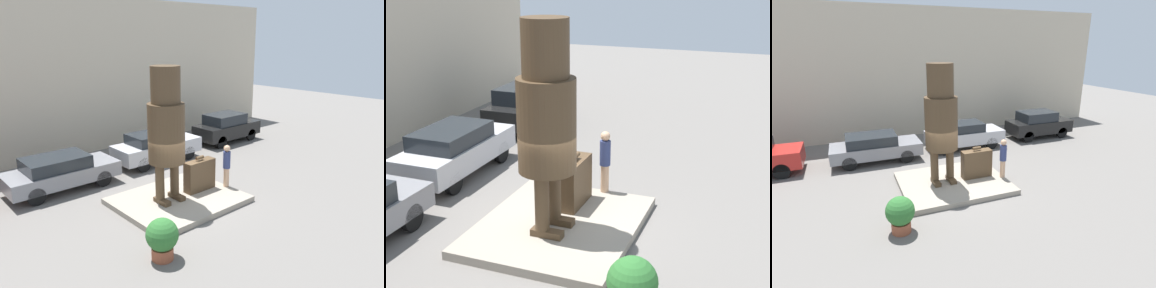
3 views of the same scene
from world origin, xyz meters
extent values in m
plane|color=slate|center=(0.00, 0.00, 0.00)|extent=(60.00, 60.00, 0.00)
cube|color=gray|center=(0.00, 0.00, 0.11)|extent=(4.42, 3.65, 0.21)
cube|color=beige|center=(0.00, 8.32, 3.96)|extent=(28.00, 0.60, 7.92)
cube|color=#4C3823|center=(-0.77, -0.02, 0.29)|extent=(0.26, 0.75, 0.16)
cube|color=#4C3823|center=(-0.10, -0.02, 0.29)|extent=(0.26, 0.75, 0.16)
cylinder|color=#4C3823|center=(-0.77, 0.09, 1.03)|extent=(0.33, 0.33, 1.31)
cylinder|color=#4C3823|center=(-0.10, 0.09, 1.03)|extent=(0.33, 0.33, 1.31)
cylinder|color=#4C3823|center=(-0.44, 0.09, 2.74)|extent=(1.31, 1.31, 2.10)
cylinder|color=#4C3823|center=(-0.44, 0.09, 4.42)|extent=(1.03, 1.03, 1.26)
cube|color=#4C3823|center=(1.08, 0.01, 0.81)|extent=(1.31, 0.42, 1.20)
cylinder|color=#4C3823|center=(1.08, 0.01, 1.53)|extent=(0.36, 0.13, 0.13)
cylinder|color=tan|center=(2.12, -0.43, 0.59)|extent=(0.22, 0.22, 0.77)
cylinder|color=navy|center=(2.12, -0.43, 1.32)|extent=(0.29, 0.29, 0.68)
sphere|color=tan|center=(2.12, -0.43, 1.79)|extent=(0.26, 0.26, 0.26)
cylinder|color=black|center=(-6.85, 5.04, 0.36)|extent=(0.71, 0.18, 0.71)
cylinder|color=black|center=(-6.85, 3.45, 0.36)|extent=(0.71, 0.18, 0.71)
cube|color=gray|center=(-2.66, 4.12, 0.64)|extent=(4.41, 1.83, 0.60)
cube|color=#1E2328|center=(-2.88, 4.12, 1.18)|extent=(2.43, 1.65, 0.48)
cylinder|color=black|center=(-1.29, 4.94, 0.34)|extent=(0.68, 0.18, 0.68)
cylinder|color=black|center=(-1.29, 3.29, 0.34)|extent=(0.68, 0.18, 0.68)
cylinder|color=black|center=(-4.02, 4.94, 0.34)|extent=(0.68, 0.18, 0.68)
cylinder|color=black|center=(-4.02, 3.29, 0.34)|extent=(0.68, 0.18, 0.68)
cube|color=#B7B7BC|center=(2.28, 4.34, 0.70)|extent=(4.38, 1.71, 0.70)
cube|color=#1E2328|center=(2.06, 4.34, 1.28)|extent=(2.41, 1.54, 0.47)
cylinder|color=black|center=(3.63, 5.11, 0.35)|extent=(0.70, 0.18, 0.70)
cylinder|color=black|center=(3.63, 3.58, 0.35)|extent=(0.70, 0.18, 0.70)
cylinder|color=black|center=(0.92, 5.11, 0.35)|extent=(0.70, 0.18, 0.70)
cylinder|color=black|center=(0.92, 3.58, 0.35)|extent=(0.70, 0.18, 0.70)
cube|color=black|center=(7.54, 4.59, 0.73)|extent=(4.06, 1.71, 0.76)
cube|color=#1E2328|center=(7.33, 4.59, 1.39)|extent=(2.23, 1.54, 0.58)
cylinder|color=black|center=(8.79, 5.36, 0.35)|extent=(0.70, 0.18, 0.70)
cylinder|color=black|center=(8.79, 3.83, 0.35)|extent=(0.70, 0.18, 0.70)
cylinder|color=black|center=(6.28, 5.36, 0.35)|extent=(0.70, 0.18, 0.70)
cylinder|color=black|center=(6.28, 3.83, 0.35)|extent=(0.70, 0.18, 0.70)
cylinder|color=brown|center=(-2.68, -2.53, 0.18)|extent=(0.62, 0.62, 0.36)
sphere|color=#2D6B2D|center=(-2.68, -2.53, 0.75)|extent=(0.93, 0.93, 0.93)
camera|label=1|loc=(-8.17, -9.91, 5.99)|focal=35.00mm
camera|label=2|loc=(-10.63, -4.57, 6.04)|focal=50.00mm
camera|label=3|loc=(-3.89, -10.90, 5.69)|focal=28.00mm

